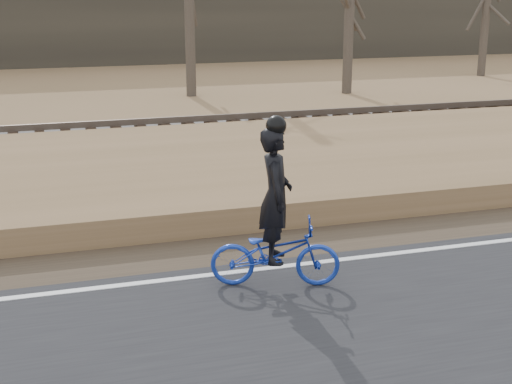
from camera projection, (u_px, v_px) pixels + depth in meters
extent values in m
cube|color=#383328|center=(5.00, 4.00, 35.38)|extent=(120.00, 4.00, 6.00)
imported|color=#1732A1|center=(275.00, 253.00, 9.31)|extent=(1.79, 1.07, 0.89)
imported|color=black|center=(276.00, 195.00, 9.09)|extent=(0.59, 0.74, 1.77)
sphere|color=black|center=(276.00, 126.00, 8.84)|extent=(0.26, 0.26, 0.26)
cylinder|color=#494135|center=(350.00, 5.00, 25.85)|extent=(0.36, 0.36, 6.42)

